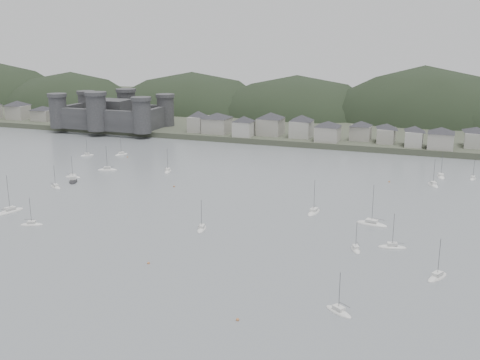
% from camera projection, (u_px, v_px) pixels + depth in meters
% --- Properties ---
extents(ground, '(900.00, 900.00, 0.00)m').
position_uv_depth(ground, '(130.00, 278.00, 134.86)').
color(ground, slate).
rests_on(ground, ground).
extents(far_shore_land, '(900.00, 250.00, 3.00)m').
position_uv_depth(far_shore_land, '(348.00, 114.00, 402.23)').
color(far_shore_land, '#383D2D').
rests_on(far_shore_land, ground).
extents(forested_ridge, '(851.55, 103.94, 102.57)m').
position_uv_depth(forested_ridge, '(348.00, 138.00, 380.54)').
color(forested_ridge, black).
rests_on(forested_ridge, ground).
extents(castle, '(66.00, 43.00, 20.00)m').
position_uv_depth(castle, '(112.00, 113.00, 335.97)').
color(castle, '#313133').
rests_on(castle, far_shore_land).
extents(waterfront_town, '(451.48, 28.46, 12.92)m').
position_uv_depth(waterfront_town, '(411.00, 133.00, 281.98)').
color(waterfront_town, '#9A988D').
rests_on(waterfront_town, far_shore_land).
extents(sailboat_lead, '(3.14, 6.60, 8.71)m').
position_uv_depth(sailboat_lead, '(473.00, 179.00, 226.95)').
color(sailboat_lead, silver).
rests_on(sailboat_lead, ground).
extents(moored_fleet, '(239.89, 157.99, 13.51)m').
position_uv_depth(moored_fleet, '(182.00, 207.00, 190.09)').
color(moored_fleet, silver).
rests_on(moored_fleet, ground).
extents(motor_launch_far, '(7.15, 9.01, 4.05)m').
position_uv_depth(motor_launch_far, '(73.00, 181.00, 222.96)').
color(motor_launch_far, black).
rests_on(motor_launch_far, ground).
extents(mooring_buoys, '(162.33, 130.15, 0.70)m').
position_uv_depth(mooring_buoys, '(213.00, 208.00, 188.75)').
color(mooring_buoys, '#BC713E').
rests_on(mooring_buoys, ground).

